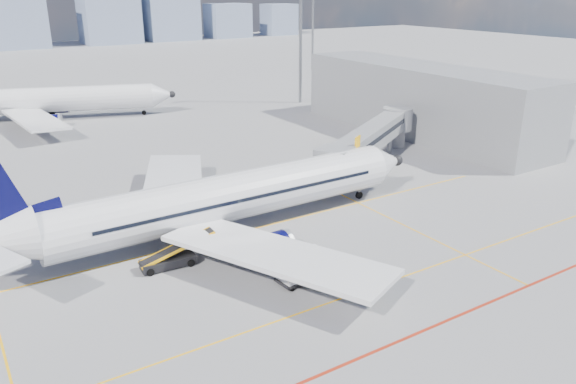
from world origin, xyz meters
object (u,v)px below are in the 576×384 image
(baggage_tug, at_px, (315,273))
(cargo_dolly, at_px, (302,266))
(belt_loader, at_px, (170,259))
(main_aircraft, at_px, (214,201))
(second_aircraft, at_px, (42,100))
(ramp_worker, at_px, (340,272))

(baggage_tug, relative_size, cargo_dolly, 0.55)
(baggage_tug, distance_m, belt_loader, 11.59)
(baggage_tug, bearing_deg, main_aircraft, 85.64)
(second_aircraft, relative_size, cargo_dolly, 9.87)
(belt_loader, bearing_deg, second_aircraft, 92.38)
(main_aircraft, xyz_separation_m, cargo_dolly, (1.99, -11.00, -2.00))
(belt_loader, bearing_deg, cargo_dolly, -40.52)
(main_aircraft, distance_m, second_aircraft, 56.89)
(second_aircraft, height_order, ramp_worker, second_aircraft)
(baggage_tug, bearing_deg, ramp_worker, -48.24)
(main_aircraft, height_order, ramp_worker, main_aircraft)
(cargo_dolly, height_order, belt_loader, belt_loader)
(main_aircraft, bearing_deg, belt_loader, -148.49)
(baggage_tug, bearing_deg, belt_loader, 118.45)
(baggage_tug, xyz_separation_m, cargo_dolly, (-0.73, 0.63, 0.52))
(cargo_dolly, bearing_deg, main_aircraft, 95.10)
(main_aircraft, height_order, cargo_dolly, main_aircraft)
(second_aircraft, height_order, cargo_dolly, second_aircraft)
(second_aircraft, distance_m, cargo_dolly, 68.05)
(main_aircraft, bearing_deg, second_aircraft, 93.21)
(main_aircraft, bearing_deg, baggage_tug, -77.79)
(main_aircraft, bearing_deg, ramp_worker, -72.07)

